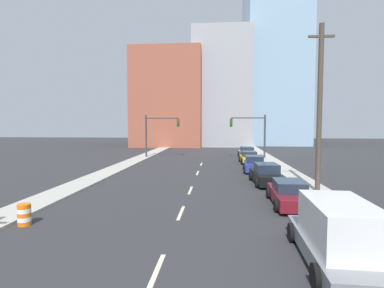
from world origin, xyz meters
TOP-DOWN VIEW (x-y plane):
  - sidewalk_left at (-8.29, 46.22)m, footprint 2.12×92.45m
  - sidewalk_right at (8.29, 46.22)m, footprint 2.12×92.45m
  - lane_stripe_at_8m at (0.00, 8.10)m, footprint 0.16×2.40m
  - lane_stripe_at_14m at (0.00, 14.17)m, footprint 0.16×2.40m
  - lane_stripe_at_19m at (0.00, 19.39)m, footprint 0.16×2.40m
  - lane_stripe_at_27m at (0.00, 26.70)m, footprint 0.16×2.40m
  - lane_stripe_at_33m at (0.00, 32.92)m, footprint 0.16×2.40m
  - building_brick_left at (-8.39, 63.67)m, footprint 14.00×16.00m
  - building_office_center at (2.60, 67.67)m, footprint 12.00×20.00m
  - building_glass_right at (14.65, 71.67)m, footprint 13.00×20.00m
  - traffic_signal_left at (-6.40, 39.06)m, footprint 4.65×0.35m
  - traffic_signal_right at (6.54, 39.06)m, footprint 4.65×0.35m
  - utility_pole_right_mid at (8.28, 19.24)m, footprint 1.60×0.32m
  - traffic_barrel at (-6.64, 11.72)m, footprint 0.56×0.56m
  - box_truck_gray at (5.60, 8.98)m, footprint 2.49×5.45m
  - sedan_maroon at (5.77, 16.13)m, footprint 2.14×4.70m
  - sedan_black at (5.47, 22.02)m, footprint 2.26×4.72m
  - sedan_blue at (5.30, 28.03)m, footprint 2.26×4.42m
  - sedan_yellow at (5.44, 34.26)m, footprint 2.17×4.25m
  - sedan_silver at (5.81, 40.54)m, footprint 2.29×4.53m

SIDE VIEW (x-z plane):
  - lane_stripe_at_8m at x=0.00m, z-range 0.00..0.01m
  - lane_stripe_at_14m at x=0.00m, z-range 0.00..0.01m
  - lane_stripe_at_19m at x=0.00m, z-range 0.00..0.01m
  - lane_stripe_at_27m at x=0.00m, z-range 0.00..0.01m
  - lane_stripe_at_33m at x=0.00m, z-range 0.00..0.01m
  - sidewalk_left at x=-8.29m, z-range 0.00..0.12m
  - sidewalk_right at x=8.29m, z-range 0.00..0.12m
  - traffic_barrel at x=-6.64m, z-range 0.00..0.95m
  - sedan_maroon at x=5.77m, z-range -0.05..1.31m
  - sedan_yellow at x=5.44m, z-range -0.05..1.32m
  - sedan_silver at x=5.81m, z-range -0.05..1.36m
  - sedan_blue at x=5.30m, z-range -0.07..1.43m
  - sedan_black at x=5.47m, z-range -0.07..1.47m
  - box_truck_gray at x=5.60m, z-range -0.05..2.01m
  - traffic_signal_left at x=-6.40m, z-range 0.89..6.62m
  - traffic_signal_right at x=6.54m, z-range 0.89..6.62m
  - utility_pole_right_mid at x=8.28m, z-range 0.13..10.89m
  - building_brick_left at x=-8.39m, z-range 0.00..19.60m
  - building_office_center at x=2.60m, z-range 0.00..23.79m
  - building_glass_right at x=14.65m, z-range 0.00..39.82m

